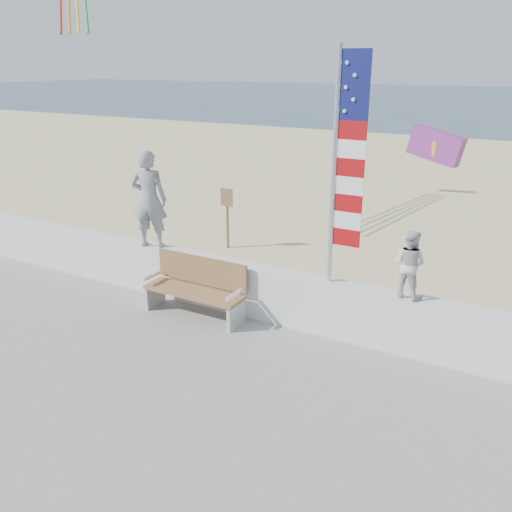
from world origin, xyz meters
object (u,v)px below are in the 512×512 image
object	(u,v)px
bench	(196,287)
adult	(149,199)
child	(409,264)
flag	(343,160)

from	to	relation	value
bench	adult	bearing A→B (deg)	160.86
child	flag	world-z (taller)	flag
adult	child	distance (m)	4.78
child	flag	distance (m)	1.78
adult	bench	bearing A→B (deg)	141.20
adult	flag	world-z (taller)	flag
adult	flag	xyz separation A→B (m)	(3.67, -0.00, 1.02)
adult	child	size ratio (longest dim) A/B	1.76
bench	flag	size ratio (longest dim) A/B	0.51
child	bench	size ratio (longest dim) A/B	0.57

